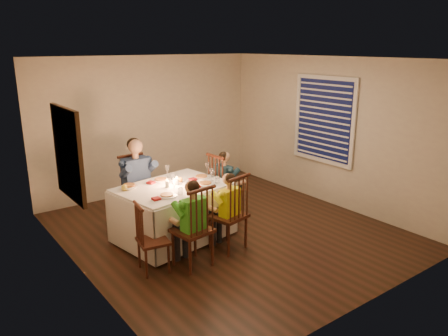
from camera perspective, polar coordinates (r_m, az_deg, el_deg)
ground at (r=6.85m, az=0.43°, el=-8.17°), size 5.00×5.00×0.00m
wall_left at (r=5.43m, az=-18.87°, el=-0.96°), size 0.02×5.00×2.60m
wall_right at (r=7.96m, az=13.53°, el=4.64°), size 0.02×5.00×2.60m
wall_back at (r=8.52m, az=-9.78°, el=5.56°), size 4.50×0.02×2.60m
ceiling at (r=6.26m, az=0.48°, el=14.12°), size 5.00×5.00×0.00m
dining_table at (r=6.43m, az=-6.64°, el=-4.33°), size 1.73×1.37×0.79m
chair_adult at (r=7.26m, az=-10.97°, el=-7.04°), size 0.47×0.45×1.11m
chair_near_left at (r=5.88m, az=-4.06°, el=-12.51°), size 0.51×0.49×1.11m
chair_near_right at (r=6.30m, az=0.51°, el=-10.42°), size 0.54×0.52×1.11m
chair_end at (r=7.32m, az=0.14°, el=-6.53°), size 0.46×0.48×1.11m
chair_extra at (r=5.82m, az=-9.07°, el=-13.03°), size 0.42×0.44×0.93m
adult at (r=7.26m, az=-10.97°, el=-7.04°), size 0.55×0.51×1.40m
child_green at (r=5.88m, az=-4.06°, el=-12.51°), size 0.45×0.42×1.17m
child_yellow at (r=6.30m, az=0.51°, el=-10.42°), size 0.44×0.42×1.12m
child_teal at (r=7.32m, az=0.14°, el=-6.53°), size 0.38×0.41×1.14m
setting_adult at (r=6.61m, az=-8.27°, el=-1.59°), size 0.30×0.30×0.02m
setting_green at (r=5.93m, az=-7.46°, el=-3.61°), size 0.30×0.30×0.02m
setting_yellow at (r=6.37m, az=-2.45°, el=-2.09°), size 0.30×0.30×0.02m
setting_teal at (r=6.70m, az=-2.96°, el=-1.19°), size 0.30×0.30×0.02m
candle_left at (r=6.27m, az=-7.44°, el=-2.13°), size 0.06×0.06×0.10m
candle_right at (r=6.38m, az=-6.18°, el=-1.77°), size 0.06×0.06×0.10m
squash at (r=6.26m, az=-12.87°, el=-2.50°), size 0.09×0.09×0.09m
orange_fruit at (r=6.49m, az=-5.77°, el=-1.55°), size 0.08×0.08×0.08m
serving_bowl at (r=6.31m, az=-12.26°, el=-2.47°), size 0.25×0.25×0.05m
wall_mirror at (r=5.66m, az=-19.69°, el=1.75°), size 0.06×0.95×1.15m
window_blinds at (r=7.96m, az=12.86°, el=6.14°), size 0.07×1.34×1.54m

